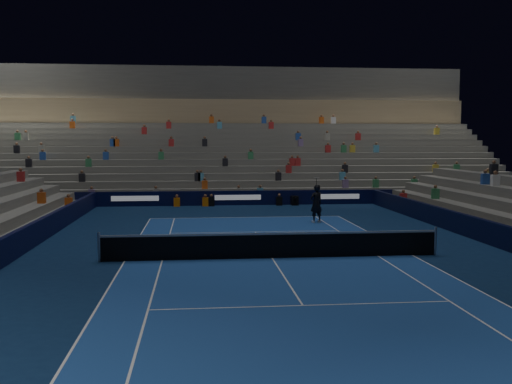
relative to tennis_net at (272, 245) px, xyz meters
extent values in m
plane|color=#0B2146|center=(0.00, 0.00, -0.50)|extent=(90.00, 90.00, 0.00)
cube|color=#1A4390|center=(0.00, 0.00, -0.50)|extent=(10.97, 23.77, 0.01)
cube|color=black|center=(0.00, 18.50, 0.00)|extent=(44.00, 0.25, 1.00)
cube|color=black|center=(-9.70, 0.00, 0.00)|extent=(0.25, 37.00, 1.00)
cube|color=#60615C|center=(0.00, 19.50, -0.25)|extent=(44.00, 1.00, 0.50)
cube|color=#60615C|center=(0.00, 20.50, 0.00)|extent=(44.00, 1.00, 1.00)
cube|color=#60615C|center=(0.00, 21.50, 0.25)|extent=(44.00, 1.00, 1.50)
cube|color=#60615C|center=(0.00, 22.50, 0.50)|extent=(44.00, 1.00, 2.00)
cube|color=#60615C|center=(0.00, 23.50, 0.75)|extent=(44.00, 1.00, 2.50)
cube|color=#60615C|center=(0.00, 24.50, 1.00)|extent=(44.00, 1.00, 3.00)
cube|color=#60615C|center=(0.00, 25.50, 1.25)|extent=(44.00, 1.00, 3.50)
cube|color=#60615C|center=(0.00, 26.50, 1.50)|extent=(44.00, 1.00, 4.00)
cube|color=#60615C|center=(0.00, 27.50, 1.75)|extent=(44.00, 1.00, 4.50)
cube|color=#60615C|center=(0.00, 28.50, 2.00)|extent=(44.00, 1.00, 5.00)
cube|color=#60615C|center=(0.00, 29.50, 2.25)|extent=(44.00, 1.00, 5.50)
cube|color=#60615C|center=(0.00, 30.50, 2.50)|extent=(44.00, 1.00, 6.00)
cube|color=#927C5A|center=(0.00, 31.60, 6.60)|extent=(44.00, 0.60, 2.20)
cube|color=#42413F|center=(0.00, 33.00, 9.20)|extent=(44.00, 2.40, 3.00)
cylinder|color=#B2B2B7|center=(-6.40, 0.00, 0.05)|extent=(0.10, 0.10, 1.10)
cylinder|color=#B2B2B7|center=(6.40, 0.00, 0.05)|extent=(0.10, 0.10, 1.10)
cube|color=black|center=(0.00, 0.00, -0.05)|extent=(12.80, 0.03, 0.90)
cube|color=white|center=(0.00, 0.00, 0.44)|extent=(12.80, 0.04, 0.08)
imported|color=black|center=(3.64, 9.40, 0.53)|extent=(0.89, 0.76, 2.07)
cube|color=black|center=(3.93, 18.06, -0.19)|extent=(0.48, 0.59, 0.64)
cylinder|color=black|center=(3.93, 17.60, 0.01)|extent=(0.16, 0.35, 0.16)
camera|label=1|loc=(-2.81, -21.48, 3.91)|focal=40.77mm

